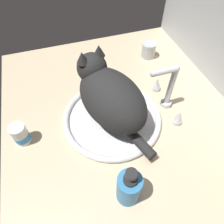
{
  "coord_description": "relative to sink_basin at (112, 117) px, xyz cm",
  "views": [
    {
      "loc": [
        38.14,
        -17.03,
        62.85
      ],
      "look_at": [
        -4.06,
        -3.35,
        7.0
      ],
      "focal_mm": 33.28,
      "sensor_mm": 36.0,
      "label": 1
    }
  ],
  "objects": [
    {
      "name": "cat",
      "position": [
        -1.7,
        -0.56,
        10.17
      ],
      "size": [
        36.27,
        25.15,
        21.03
      ],
      "color": "black",
      "rests_on": "sink_basin"
    },
    {
      "name": "faucet",
      "position": [
        -0.0,
        20.39,
        6.46
      ],
      "size": [
        20.42,
        10.96,
        18.74
      ],
      "color": "silver",
      "rests_on": "countertop"
    },
    {
      "name": "metal_jar",
      "position": [
        -29.75,
        27.22,
        2.5
      ],
      "size": [
        6.36,
        6.36,
        6.83
      ],
      "color": "#B2B5BA",
      "rests_on": "countertop"
    },
    {
      "name": "sink_basin",
      "position": [
        0.0,
        0.0,
        0.0
      ],
      "size": [
        34.87,
        34.87,
        2.14
      ],
      "color": "white",
      "rests_on": "countertop"
    },
    {
      "name": "countertop",
      "position": [
        4.06,
        3.35,
        -2.43
      ],
      "size": [
        110.42,
        82.55,
        3.0
      ],
      "primitive_type": "cube",
      "color": "#CCB793",
      "rests_on": "ground"
    },
    {
      "name": "pill_bottle",
      "position": [
        -0.43,
        -30.47,
        2.73
      ],
      "size": [
        5.02,
        5.02,
        7.88
      ],
      "color": "white",
      "rests_on": "countertop"
    },
    {
      "name": "soap_pump_bottle",
      "position": [
        26.53,
        -4.05,
        5.12
      ],
      "size": [
        6.35,
        6.35,
        15.63
      ],
      "color": "teal",
      "rests_on": "countertop"
    }
  ]
}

